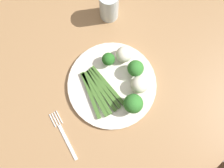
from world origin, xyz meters
TOP-DOWN VIEW (x-y plane):
  - ground_plane at (0.00, 0.00)m, footprint 6.00×6.00m
  - dining_table at (0.00, 0.00)m, footprint 1.21×0.92m
  - plate at (-0.02, -0.05)m, footprint 0.29×0.29m
  - asparagus_bundle at (-0.06, -0.04)m, footprint 0.11×0.17m
  - broccoli_back_right at (0.02, 0.01)m, footprint 0.04×0.04m
  - broccoli_near_center at (-0.02, -0.15)m, footprint 0.06×0.06m
  - broccoli_front at (0.06, -0.07)m, footprint 0.05×0.05m
  - cauliflower_outer_edge at (0.04, -0.12)m, footprint 0.06×0.06m
  - cauliflower_back at (0.07, -0.01)m, footprint 0.05×0.05m
  - fork at (-0.24, -0.07)m, footprint 0.06×0.16m
  - water_glass at (0.15, 0.14)m, footprint 0.06×0.06m

SIDE VIEW (x-z plane):
  - ground_plane at x=0.00m, z-range -0.02..0.00m
  - dining_table at x=0.00m, z-range 0.26..0.98m
  - fork at x=-0.24m, z-range 0.72..0.73m
  - plate at x=-0.02m, z-range 0.72..0.74m
  - asparagus_bundle at x=-0.06m, z-range 0.74..0.75m
  - cauliflower_back at x=0.07m, z-range 0.74..0.79m
  - cauliflower_outer_edge at x=0.04m, z-range 0.74..0.79m
  - broccoli_back_right at x=0.02m, z-range 0.74..0.79m
  - broccoli_front at x=0.06m, z-range 0.74..0.80m
  - broccoli_near_center at x=-0.02m, z-range 0.74..0.82m
  - water_glass at x=0.15m, z-range 0.72..0.84m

